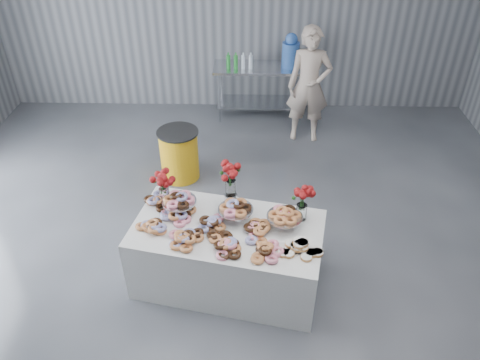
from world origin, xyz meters
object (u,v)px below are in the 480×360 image
object	(u,v)px
display_table	(228,254)
water_jug	(291,52)
person	(309,86)
prep_table	(259,82)
trash_barrel	(179,154)

from	to	relation	value
display_table	water_jug	world-z (taller)	water_jug
display_table	person	world-z (taller)	person
person	water_jug	bearing A→B (deg)	112.48
prep_table	person	distance (m)	1.08
trash_barrel	display_table	bearing A→B (deg)	-68.54
display_table	trash_barrel	xyz separation A→B (m)	(-0.76, 1.94, -0.01)
prep_table	display_table	bearing A→B (deg)	-95.31
person	trash_barrel	distance (m)	2.25
display_table	water_jug	bearing A→B (deg)	77.35
prep_table	person	world-z (taller)	person
water_jug	trash_barrel	world-z (taller)	water_jug
water_jug	trash_barrel	bearing A→B (deg)	-130.88
person	trash_barrel	bearing A→B (deg)	-144.78
prep_table	person	bearing A→B (deg)	-44.18
display_table	prep_table	xyz separation A→B (m)	(0.35, 3.80, 0.24)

